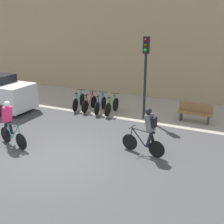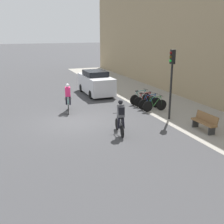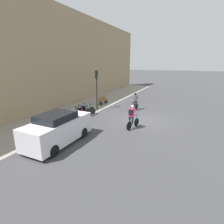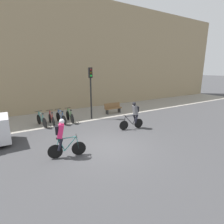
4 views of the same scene
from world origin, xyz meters
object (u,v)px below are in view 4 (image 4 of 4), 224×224
parked_bike_3 (70,116)px  cyclist_grey (134,114)px  parked_bike_0 (42,120)px  cyclist_pink (62,137)px  parked_bike_2 (61,118)px  traffic_light_pole (91,84)px  bench (113,108)px  parked_bike_1 (51,119)px

parked_bike_3 → cyclist_grey: bearing=-49.7°
cyclist_grey → parked_bike_0: size_ratio=1.02×
cyclist_pink → parked_bike_2: size_ratio=1.02×
cyclist_pink → parked_bike_2: bearing=75.5°
traffic_light_pole → parked_bike_2: bearing=179.0°
parked_bike_0 → traffic_light_pole: 4.32m
parked_bike_2 → bench: bearing=6.6°
parked_bike_2 → parked_bike_3: size_ratio=1.03×
cyclist_pink → parked_bike_1: (0.64, 5.01, -0.55)m
parked_bike_1 → traffic_light_pole: (3.03, -0.04, 2.28)m
parked_bike_3 → bench: parked_bike_3 is taller
bench → parked_bike_2: bearing=-173.4°
parked_bike_1 → parked_bike_0: bearing=-180.0°
parked_bike_0 → bench: 6.02m
cyclist_grey → parked_bike_3: size_ratio=1.04×
parked_bike_3 → traffic_light_pole: traffic_light_pole is taller
traffic_light_pole → bench: size_ratio=2.49×
parked_bike_1 → parked_bike_2: bearing=-0.1°
traffic_light_pole → bench: traffic_light_pole is taller
parked_bike_2 → bench: parked_bike_2 is taller
traffic_light_pole → bench: bearing=14.0°
traffic_light_pole → bench: 3.25m
cyclist_grey → parked_bike_0: bearing=144.2°
bench → traffic_light_pole: bearing=-166.0°
parked_bike_2 → traffic_light_pole: bearing=-1.0°
parked_bike_0 → parked_bike_3: 1.96m
traffic_light_pole → parked_bike_1: bearing=179.2°
cyclist_grey → parked_bike_1: size_ratio=1.07×
parked_bike_0 → parked_bike_2: size_ratio=1.00×
cyclist_pink → parked_bike_1: 5.08m
parked_bike_1 → parked_bike_2: parked_bike_2 is taller
cyclist_pink → parked_bike_3: (1.95, 5.01, -0.54)m
parked_bike_3 → bench: size_ratio=1.08×
traffic_light_pole → cyclist_pink: bearing=-126.4°
cyclist_grey → bench: cyclist_grey is taller
parked_bike_2 → bench: 4.72m
parked_bike_1 → traffic_light_pole: 3.79m
cyclist_pink → parked_bike_0: bearing=90.1°
cyclist_pink → parked_bike_1: size_ratio=1.08×
parked_bike_1 → parked_bike_3: size_ratio=0.97×
parked_bike_3 → bench: bearing=7.6°
parked_bike_3 → parked_bike_0: bearing=-180.0°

